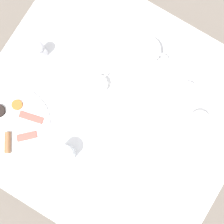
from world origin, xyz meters
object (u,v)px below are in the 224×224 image
(breakfast_plate, at_px, (13,124))
(teacup_with_saucer_right, at_px, (198,121))
(salt_grinder, at_px, (40,49))
(fork_spare, at_px, (64,6))
(teacup_with_saucer_left, at_px, (98,85))
(water_glass_tall, at_px, (65,154))
(knife_by_plate, at_px, (125,123))
(spoon_for_tea, at_px, (105,3))
(creamer_jug, at_px, (187,91))
(fork_by_plate, at_px, (158,208))
(teapot_near, at_px, (145,52))

(breakfast_plate, distance_m, teacup_with_saucer_right, 0.77)
(salt_grinder, bearing_deg, fork_spare, -171.11)
(teacup_with_saucer_left, distance_m, water_glass_tall, 0.31)
(knife_by_plate, distance_m, fork_spare, 0.58)
(spoon_for_tea, bearing_deg, teacup_with_saucer_right, 67.56)
(creamer_jug, xyz_separation_m, fork_by_plate, (0.47, 0.14, -0.03))
(teapot_near, distance_m, creamer_jug, 0.24)
(teacup_with_saucer_right, distance_m, knife_by_plate, 0.30)
(teacup_with_saucer_left, bearing_deg, fork_by_plate, 57.10)
(spoon_for_tea, bearing_deg, knife_by_plate, 40.12)
(spoon_for_tea, bearing_deg, breakfast_plate, -4.89)
(teacup_with_saucer_left, xyz_separation_m, teacup_with_saucer_right, (-0.09, 0.43, 0.00))
(water_glass_tall, relative_size, knife_by_plate, 0.63)
(water_glass_tall, height_order, fork_by_plate, water_glass_tall)
(fork_by_plate, bearing_deg, teacup_with_saucer_right, -174.09)
(knife_by_plate, bearing_deg, water_glass_tall, -30.86)
(breakfast_plate, relative_size, fork_by_plate, 1.78)
(creamer_jug, bearing_deg, fork_spare, -95.08)
(teapot_near, xyz_separation_m, teacup_with_saucer_right, (0.13, 0.33, -0.02))
(breakfast_plate, height_order, salt_grinder, salt_grinder)
(teacup_with_saucer_left, bearing_deg, fork_spare, -125.89)
(breakfast_plate, xyz_separation_m, salt_grinder, (-0.32, -0.06, 0.05))
(water_glass_tall, bearing_deg, salt_grinder, -134.42)
(creamer_jug, relative_size, fork_spare, 0.69)
(teacup_with_saucer_right, bearing_deg, teacup_with_saucer_left, -78.68)
(salt_grinder, bearing_deg, water_glass_tall, 45.58)
(teacup_with_saucer_right, relative_size, knife_by_plate, 0.76)
(breakfast_plate, height_order, teacup_with_saucer_left, teacup_with_saucer_left)
(teacup_with_saucer_left, xyz_separation_m, salt_grinder, (0.00, -0.28, 0.03))
(teapot_near, xyz_separation_m, creamer_jug, (0.05, 0.23, -0.02))
(creamer_jug, distance_m, salt_grinder, 0.63)
(creamer_jug, height_order, salt_grinder, salt_grinder)
(teapot_near, xyz_separation_m, fork_by_plate, (0.52, 0.37, -0.04))
(breakfast_plate, xyz_separation_m, spoon_for_tea, (-0.65, 0.06, -0.01))
(teapot_near, height_order, salt_grinder, salt_grinder)
(knife_by_plate, bearing_deg, breakfast_plate, -58.27)
(salt_grinder, bearing_deg, teacup_with_saucer_left, 90.01)
(teapot_near, xyz_separation_m, spoon_for_tea, (-0.12, -0.26, -0.04))
(breakfast_plate, distance_m, knife_by_plate, 0.47)
(fork_by_plate, distance_m, fork_spare, 0.95)
(fork_by_plate, bearing_deg, fork_spare, -124.13)
(teacup_with_saucer_left, distance_m, fork_by_plate, 0.56)
(teacup_with_saucer_right, height_order, knife_by_plate, teacup_with_saucer_right)
(breakfast_plate, distance_m, spoon_for_tea, 0.66)
(teacup_with_saucer_right, distance_m, water_glass_tall, 0.56)
(water_glass_tall, bearing_deg, knife_by_plate, 149.14)
(fork_spare, bearing_deg, teapot_near, 88.35)
(creamer_jug, distance_m, fork_spare, 0.65)
(salt_grinder, relative_size, knife_by_plate, 0.67)
(water_glass_tall, distance_m, knife_by_plate, 0.28)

